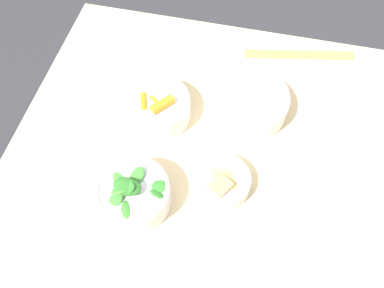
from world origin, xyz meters
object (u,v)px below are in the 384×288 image
at_px(bowl_beans_hotdog, 249,104).
at_px(bowl_cookies, 223,181).
at_px(ruler, 300,55).
at_px(bowl_carrots, 155,107).
at_px(bowl_greens, 135,194).

bearing_deg(bowl_beans_hotdog, bowl_cookies, -96.83).
distance_m(bowl_cookies, ruler, 0.44).
height_order(bowl_beans_hotdog, bowl_cookies, bowl_beans_hotdog).
xyz_separation_m(bowl_carrots, bowl_cookies, (0.19, -0.15, -0.01)).
xyz_separation_m(bowl_cookies, ruler, (0.14, 0.42, -0.02)).
height_order(bowl_carrots, bowl_greens, bowl_greens).
distance_m(bowl_greens, bowl_beans_hotdog, 0.35).
bearing_deg(bowl_beans_hotdog, bowl_carrots, -164.72).
bearing_deg(ruler, bowl_greens, -121.78).
bearing_deg(bowl_beans_hotdog, ruler, 62.44).
distance_m(bowl_greens, ruler, 0.59).
bearing_deg(bowl_carrots, bowl_greens, -85.08).
bearing_deg(ruler, bowl_cookies, -107.96).
bearing_deg(bowl_cookies, bowl_greens, -156.17).
distance_m(bowl_carrots, bowl_beans_hotdog, 0.22).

